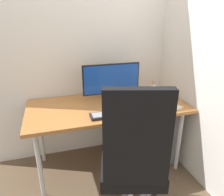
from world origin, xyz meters
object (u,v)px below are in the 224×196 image
Objects in this scene: office_chair at (133,159)px; mouse at (153,106)px; keyboard at (115,114)px; monitor at (111,80)px; notebook at (170,105)px; pen_holder at (153,89)px; filing_cabinet at (154,132)px.

office_chair is 0.73m from mouse.
monitor is at bearing 77.66° from keyboard.
mouse reaches higher than notebook.
monitor is at bearing 125.81° from notebook.
keyboard is at bearing 171.28° from mouse.
mouse is 0.48× the size of pen_holder.
keyboard is at bearing 164.10° from notebook.
pen_holder is at bearing 69.10° from notebook.
mouse is at bearing 9.65° from keyboard.
filing_cabinet is 0.81m from monitor.
mouse is at bearing 52.74° from office_chair.
mouse is (-0.15, -0.18, 0.43)m from filing_cabinet.
keyboard is at bearing -144.94° from pen_holder.
monitor is (0.10, 0.89, 0.34)m from office_chair.
mouse is at bearing 153.27° from notebook.
pen_holder is at bearing 35.06° from keyboard.
office_chair reaches higher than pen_holder.
filing_cabinet is 8.13× the size of mouse.
office_chair is 1.85× the size of filing_cabinet.
notebook is (0.04, -0.20, 0.42)m from filing_cabinet.
office_chair is 5.04× the size of notebook.
mouse reaches higher than keyboard.
mouse reaches higher than filing_cabinet.
keyboard is 5.73× the size of mouse.
pen_holder is (0.19, 0.35, 0.04)m from mouse.
office_chair reaches higher than filing_cabinet.
mouse is (0.43, 0.57, 0.13)m from office_chair.
monitor is 0.45m from keyboard.
mouse is (0.33, -0.32, -0.20)m from monitor.
notebook is at bearing 4.90° from keyboard.
filing_cabinet is 0.49m from mouse.
keyboard reaches higher than filing_cabinet.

